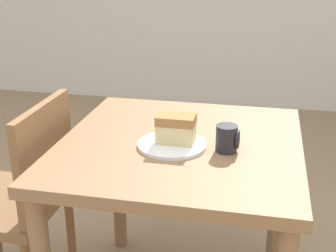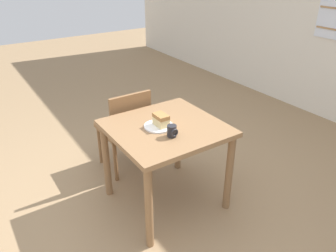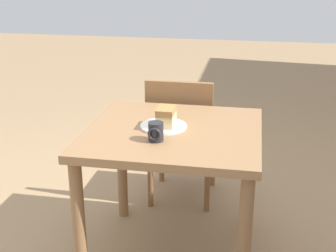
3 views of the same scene
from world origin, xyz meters
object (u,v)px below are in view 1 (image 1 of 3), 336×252
plate (172,145)px  chair_near_window (18,196)px  coffee_mug (228,139)px  cake_slice (176,128)px  dining_table_near (180,171)px

plate → chair_near_window: bearing=180.0°
coffee_mug → cake_slice: bearing=175.1°
plate → cake_slice: (0.01, 0.01, 0.05)m
cake_slice → coffee_mug: (0.17, -0.01, -0.02)m
dining_table_near → plate: bearing=-109.6°
coffee_mug → chair_near_window: bearing=180.0°
plate → coffee_mug: coffee_mug is taller
chair_near_window → cake_slice: size_ratio=6.66×
dining_table_near → chair_near_window: bearing=-175.1°
dining_table_near → chair_near_window: 0.63m
coffee_mug → dining_table_near: bearing=162.3°
cake_slice → chair_near_window: bearing=-178.6°
chair_near_window → plate: 0.65m
chair_near_window → plate: bearing=90.0°
plate → coffee_mug: size_ratio=2.59×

